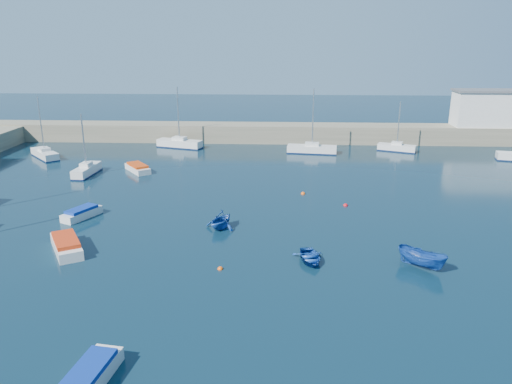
{
  "coord_description": "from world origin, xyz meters",
  "views": [
    {
      "loc": [
        -0.62,
        -28.64,
        15.21
      ],
      "look_at": [
        -2.69,
        14.92,
        1.6
      ],
      "focal_mm": 35.0,
      "sensor_mm": 36.0,
      "label": 1
    }
  ],
  "objects_px": {
    "motorboat_2": "(138,168)",
    "sailboat_6": "(312,149)",
    "sailboat_7": "(397,147)",
    "motorboat_0": "(66,245)",
    "sailboat_3": "(87,170)",
    "dinghy_left": "(221,220)",
    "motorboat_3": "(90,376)",
    "harbor_office": "(489,109)",
    "motorboat_1": "(82,213)",
    "sailboat_4": "(45,154)",
    "dinghy_center": "(310,257)",
    "sailboat_5": "(180,143)",
    "dinghy_right": "(422,259)"
  },
  "relations": [
    {
      "from": "harbor_office",
      "to": "sailboat_5",
      "type": "xyz_separation_m",
      "value": [
        -44.89,
        -5.03,
        -4.48
      ]
    },
    {
      "from": "sailboat_4",
      "to": "dinghy_left",
      "type": "height_order",
      "value": "sailboat_4"
    },
    {
      "from": "harbor_office",
      "to": "sailboat_3",
      "type": "xyz_separation_m",
      "value": [
        -52.69,
        -20.23,
        -4.52
      ]
    },
    {
      "from": "dinghy_left",
      "to": "sailboat_3",
      "type": "bearing_deg",
      "value": 162.39
    },
    {
      "from": "harbor_office",
      "to": "motorboat_2",
      "type": "xyz_separation_m",
      "value": [
        -47.26,
        -18.47,
        -4.67
      ]
    },
    {
      "from": "harbor_office",
      "to": "sailboat_6",
      "type": "bearing_deg",
      "value": -163.58
    },
    {
      "from": "sailboat_3",
      "to": "dinghy_right",
      "type": "relative_size",
      "value": 1.97
    },
    {
      "from": "harbor_office",
      "to": "motorboat_2",
      "type": "bearing_deg",
      "value": -158.66
    },
    {
      "from": "sailboat_5",
      "to": "sailboat_7",
      "type": "relative_size",
      "value": 1.26
    },
    {
      "from": "harbor_office",
      "to": "dinghy_center",
      "type": "bearing_deg",
      "value": -123.84
    },
    {
      "from": "sailboat_4",
      "to": "dinghy_center",
      "type": "bearing_deg",
      "value": -84.7
    },
    {
      "from": "motorboat_0",
      "to": "sailboat_4",
      "type": "bearing_deg",
      "value": 86.22
    },
    {
      "from": "motorboat_1",
      "to": "dinghy_right",
      "type": "relative_size",
      "value": 1.1
    },
    {
      "from": "motorboat_0",
      "to": "motorboat_3",
      "type": "distance_m",
      "value": 16.18
    },
    {
      "from": "sailboat_4",
      "to": "motorboat_1",
      "type": "relative_size",
      "value": 2.05
    },
    {
      "from": "sailboat_6",
      "to": "dinghy_left",
      "type": "distance_m",
      "value": 29.96
    },
    {
      "from": "harbor_office",
      "to": "sailboat_7",
      "type": "xyz_separation_m",
      "value": [
        -14.33,
        -6.01,
        -4.57
      ]
    },
    {
      "from": "motorboat_3",
      "to": "dinghy_center",
      "type": "height_order",
      "value": "motorboat_3"
    },
    {
      "from": "sailboat_7",
      "to": "motorboat_3",
      "type": "relative_size",
      "value": 1.61
    },
    {
      "from": "sailboat_3",
      "to": "dinghy_left",
      "type": "distance_m",
      "value": 23.58
    },
    {
      "from": "sailboat_7",
      "to": "motorboat_0",
      "type": "height_order",
      "value": "sailboat_7"
    },
    {
      "from": "sailboat_3",
      "to": "dinghy_left",
      "type": "relative_size",
      "value": 2.39
    },
    {
      "from": "harbor_office",
      "to": "dinghy_left",
      "type": "xyz_separation_m",
      "value": [
        -35.36,
        -36.22,
        -4.33
      ]
    },
    {
      "from": "harbor_office",
      "to": "sailboat_3",
      "type": "bearing_deg",
      "value": -159.0
    },
    {
      "from": "harbor_office",
      "to": "motorboat_1",
      "type": "bearing_deg",
      "value": -144.41
    },
    {
      "from": "sailboat_6",
      "to": "dinghy_center",
      "type": "distance_m",
      "value": 34.63
    },
    {
      "from": "harbor_office",
      "to": "sailboat_7",
      "type": "distance_m",
      "value": 16.2
    },
    {
      "from": "sailboat_4",
      "to": "motorboat_0",
      "type": "distance_m",
      "value": 32.81
    },
    {
      "from": "sailboat_3",
      "to": "dinghy_right",
      "type": "distance_m",
      "value": 39.2
    },
    {
      "from": "harbor_office",
      "to": "motorboat_1",
      "type": "height_order",
      "value": "harbor_office"
    },
    {
      "from": "sailboat_4",
      "to": "sailboat_6",
      "type": "height_order",
      "value": "sailboat_6"
    },
    {
      "from": "motorboat_1",
      "to": "motorboat_2",
      "type": "height_order",
      "value": "motorboat_1"
    },
    {
      "from": "motorboat_2",
      "to": "motorboat_3",
      "type": "relative_size",
      "value": 1.06
    },
    {
      "from": "motorboat_2",
      "to": "sailboat_6",
      "type": "bearing_deg",
      "value": -9.52
    },
    {
      "from": "sailboat_4",
      "to": "dinghy_left",
      "type": "relative_size",
      "value": 2.74
    },
    {
      "from": "motorboat_1",
      "to": "dinghy_right",
      "type": "bearing_deg",
      "value": 8.18
    },
    {
      "from": "harbor_office",
      "to": "sailboat_3",
      "type": "height_order",
      "value": "harbor_office"
    },
    {
      "from": "sailboat_5",
      "to": "dinghy_left",
      "type": "height_order",
      "value": "sailboat_5"
    },
    {
      "from": "motorboat_1",
      "to": "motorboat_3",
      "type": "height_order",
      "value": "motorboat_3"
    },
    {
      "from": "sailboat_3",
      "to": "sailboat_4",
      "type": "bearing_deg",
      "value": 140.8
    },
    {
      "from": "sailboat_3",
      "to": "motorboat_3",
      "type": "distance_m",
      "value": 38.12
    },
    {
      "from": "sailboat_5",
      "to": "sailboat_6",
      "type": "distance_m",
      "value": 18.92
    },
    {
      "from": "sailboat_5",
      "to": "sailboat_6",
      "type": "xyz_separation_m",
      "value": [
        18.73,
        -2.68,
        -0.05
      ]
    },
    {
      "from": "motorboat_1",
      "to": "motorboat_2",
      "type": "relative_size",
      "value": 0.88
    },
    {
      "from": "motorboat_1",
      "to": "dinghy_left",
      "type": "bearing_deg",
      "value": 16.98
    },
    {
      "from": "sailboat_6",
      "to": "sailboat_4",
      "type": "bearing_deg",
      "value": 104.49
    },
    {
      "from": "motorboat_0",
      "to": "dinghy_center",
      "type": "height_order",
      "value": "motorboat_0"
    },
    {
      "from": "motorboat_1",
      "to": "motorboat_2",
      "type": "distance_m",
      "value": 15.79
    },
    {
      "from": "motorboat_1",
      "to": "dinghy_right",
      "type": "distance_m",
      "value": 28.47
    },
    {
      "from": "dinghy_center",
      "to": "sailboat_3",
      "type": "bearing_deg",
      "value": 128.65
    }
  ]
}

